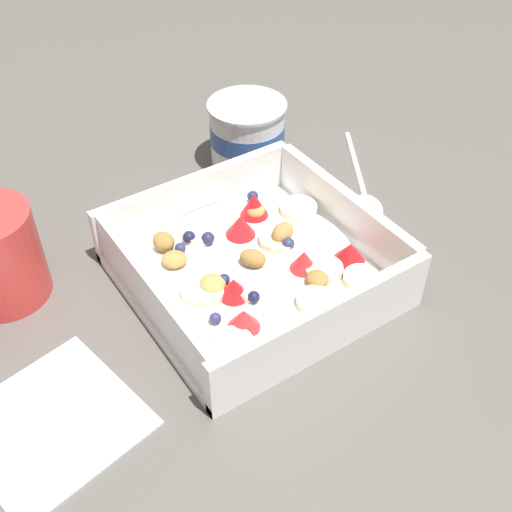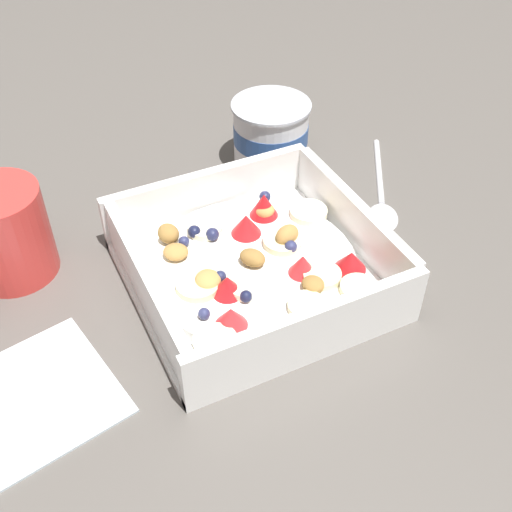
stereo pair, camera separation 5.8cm
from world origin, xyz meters
name	(u,v)px [view 2 (the right image)]	position (x,y,z in m)	size (l,w,h in m)	color
ground_plane	(256,286)	(0.00, 0.00, 0.00)	(2.40, 2.40, 0.00)	#56514C
fruit_bowl	(257,265)	(0.00, 0.01, 0.02)	(0.22, 0.22, 0.06)	white
spoon	(382,200)	(0.18, 0.06, 0.00)	(0.11, 0.16, 0.01)	silver
yogurt_cup	(271,134)	(0.11, 0.18, 0.04)	(0.09, 0.09, 0.08)	white
coffee_mug	(4,234)	(-0.20, 0.12, 0.05)	(0.09, 0.09, 0.09)	red
folded_napkin	(34,397)	(-0.21, -0.04, 0.00)	(0.12, 0.12, 0.01)	silver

